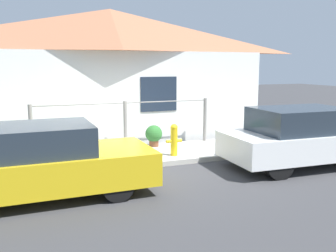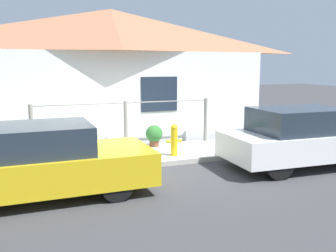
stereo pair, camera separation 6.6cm
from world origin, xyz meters
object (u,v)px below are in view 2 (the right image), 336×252
object	(u,v)px
car_left	(32,162)
car_right	(303,137)
fire_hydrant	(174,139)
potted_plant_near_hydrant	(154,135)
potted_plant_by_fence	(40,143)

from	to	relation	value
car_left	car_right	size ratio (longest dim) A/B	1.08
fire_hydrant	car_left	bearing A→B (deg)	-154.80
potted_plant_near_hydrant	potted_plant_by_fence	world-z (taller)	potted_plant_by_fence
car_right	potted_plant_near_hydrant	xyz separation A→B (m)	(-2.71, 2.74, -0.24)
car_left	car_right	world-z (taller)	car_right
car_right	fire_hydrant	xyz separation A→B (m)	(-2.59, 1.55, -0.15)
potted_plant_near_hydrant	potted_plant_by_fence	size ratio (longest dim) A/B	0.88
car_left	potted_plant_near_hydrant	world-z (taller)	car_left
car_right	fire_hydrant	size ratio (longest dim) A/B	4.85
potted_plant_by_fence	fire_hydrant	bearing A→B (deg)	-15.99
car_left	fire_hydrant	distance (m)	3.65
fire_hydrant	car_right	bearing A→B (deg)	-30.91
potted_plant_near_hydrant	car_right	bearing A→B (deg)	-45.25
car_right	potted_plant_by_fence	size ratio (longest dim) A/B	5.75
fire_hydrant	potted_plant_by_fence	bearing A→B (deg)	164.01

